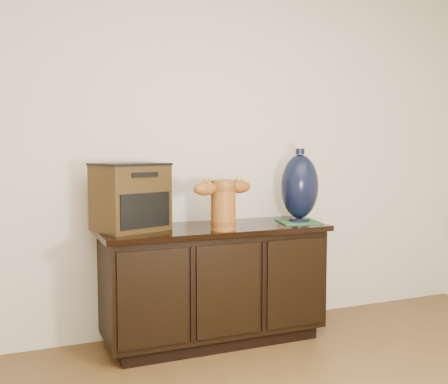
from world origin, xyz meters
name	(u,v)px	position (x,y,z in m)	size (l,w,h in m)	color
sideboard	(213,283)	(0.00, 2.23, 0.39)	(1.46, 0.56, 0.75)	black
terracotta_vessel	(223,202)	(0.00, 2.06, 0.93)	(0.43, 0.19, 0.31)	#99571B
tv_radio	(130,197)	(-0.53, 2.27, 0.96)	(0.50, 0.45, 0.41)	#36250D
green_mat	(299,222)	(0.60, 2.18, 0.76)	(0.26, 0.26, 0.01)	#2A5F2F
lamp_base	(300,187)	(0.60, 2.18, 1.00)	(0.30, 0.30, 0.49)	black
spray_can	(164,213)	(-0.31, 2.29, 0.85)	(0.07, 0.07, 0.19)	#590F1B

